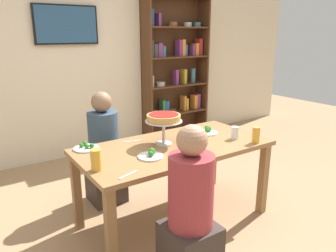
# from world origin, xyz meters

# --- Properties ---
(ground_plane) EXTENTS (12.00, 12.00, 0.00)m
(ground_plane) POSITION_xyz_m (0.00, 0.00, 0.00)
(ground_plane) COLOR #9E7A56
(rear_partition) EXTENTS (8.00, 0.12, 2.80)m
(rear_partition) POSITION_xyz_m (0.00, 2.20, 1.40)
(rear_partition) COLOR beige
(rear_partition) RESTS_ON ground_plane
(dining_table) EXTENTS (1.69, 0.85, 0.74)m
(dining_table) POSITION_xyz_m (0.00, 0.00, 0.65)
(dining_table) COLOR olive
(dining_table) RESTS_ON ground_plane
(bookshelf) EXTENTS (1.10, 0.30, 2.21)m
(bookshelf) POSITION_xyz_m (1.41, 2.01, 1.13)
(bookshelf) COLOR #4C2D19
(bookshelf) RESTS_ON ground_plane
(television) EXTENTS (0.82, 0.05, 0.49)m
(television) POSITION_xyz_m (-0.22, 2.11, 1.79)
(television) COLOR black
(diner_near_left) EXTENTS (0.34, 0.34, 1.15)m
(diner_near_left) POSITION_xyz_m (-0.36, -0.71, 0.49)
(diner_near_left) COLOR #382D28
(diner_near_left) RESTS_ON ground_plane
(diner_far_left) EXTENTS (0.34, 0.34, 1.15)m
(diner_far_left) POSITION_xyz_m (-0.38, 0.69, 0.49)
(diner_far_left) COLOR #382D28
(diner_far_left) RESTS_ON ground_plane
(deep_dish_pizza_stand) EXTENTS (0.33, 0.33, 0.27)m
(deep_dish_pizza_stand) POSITION_xyz_m (-0.07, 0.07, 0.97)
(deep_dish_pizza_stand) COLOR silver
(deep_dish_pizza_stand) RESTS_ON dining_table
(salad_plate_near_diner) EXTENTS (0.20, 0.20, 0.07)m
(salad_plate_near_diner) POSITION_xyz_m (0.47, 0.10, 0.76)
(salad_plate_near_diner) COLOR white
(salad_plate_near_diner) RESTS_ON dining_table
(salad_plate_far_diner) EXTENTS (0.21, 0.21, 0.05)m
(salad_plate_far_diner) POSITION_xyz_m (-0.68, 0.33, 0.75)
(salad_plate_far_diner) COLOR white
(salad_plate_far_diner) RESTS_ON dining_table
(salad_plate_spare) EXTENTS (0.20, 0.20, 0.07)m
(salad_plate_spare) POSITION_xyz_m (-0.32, -0.14, 0.76)
(salad_plate_spare) COLOR white
(salad_plate_spare) RESTS_ON dining_table
(beer_glass_amber_tall) EXTENTS (0.08, 0.08, 0.16)m
(beer_glass_amber_tall) POSITION_xyz_m (-0.78, -0.14, 0.82)
(beer_glass_amber_tall) COLOR gold
(beer_glass_amber_tall) RESTS_ON dining_table
(beer_glass_amber_short) EXTENTS (0.07, 0.07, 0.15)m
(beer_glass_amber_short) POSITION_xyz_m (0.64, -0.36, 0.81)
(beer_glass_amber_short) COLOR gold
(beer_glass_amber_short) RESTS_ON dining_table
(beer_glass_amber_spare) EXTENTS (0.07, 0.07, 0.14)m
(beer_glass_amber_spare) POSITION_xyz_m (-0.04, -0.35, 0.81)
(beer_glass_amber_spare) COLOR gold
(beer_glass_amber_spare) RESTS_ON dining_table
(water_glass_clear_near) EXTENTS (0.07, 0.07, 0.12)m
(water_glass_clear_near) POSITION_xyz_m (0.57, -0.17, 0.80)
(water_glass_clear_near) COLOR white
(water_glass_clear_near) RESTS_ON dining_table
(cutlery_fork_near) EXTENTS (0.18, 0.06, 0.00)m
(cutlery_fork_near) POSITION_xyz_m (-0.26, 0.29, 0.74)
(cutlery_fork_near) COLOR silver
(cutlery_fork_near) RESTS_ON dining_table
(cutlery_knife_near) EXTENTS (0.18, 0.07, 0.00)m
(cutlery_knife_near) POSITION_xyz_m (-0.62, -0.33, 0.74)
(cutlery_knife_near) COLOR silver
(cutlery_knife_near) RESTS_ON dining_table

